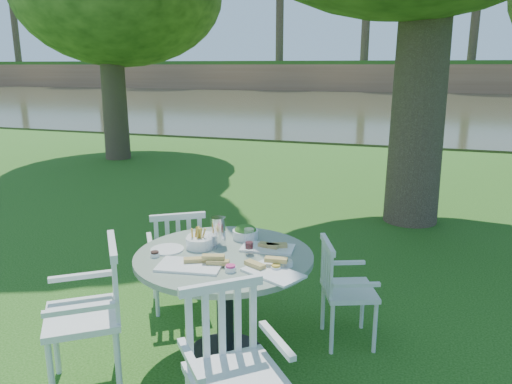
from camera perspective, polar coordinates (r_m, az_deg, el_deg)
ground at (r=5.21m, az=-0.70°, el=-9.62°), size 140.00×140.00×0.00m
table at (r=3.62m, az=-3.64°, el=-9.75°), size 1.26×1.26×0.82m
chair_ne at (r=3.94m, az=9.45°, el=-10.31°), size 0.51×0.53×0.82m
chair_nw at (r=4.41m, az=-8.92°, el=-6.81°), size 0.62×0.61×0.91m
chair_sw at (r=3.50m, az=-17.66°, el=-12.12°), size 0.68×0.69×1.00m
chair_se at (r=2.88m, az=-3.09°, el=-18.29°), size 0.66×0.66×0.95m
tableware at (r=3.61m, az=-3.71°, el=-6.05°), size 1.19×0.90×0.22m
river at (r=27.62m, az=15.31°, el=9.38°), size 100.00×28.00×0.12m
far_bank at (r=45.92m, az=17.78°, el=20.04°), size 100.00×18.00×15.20m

